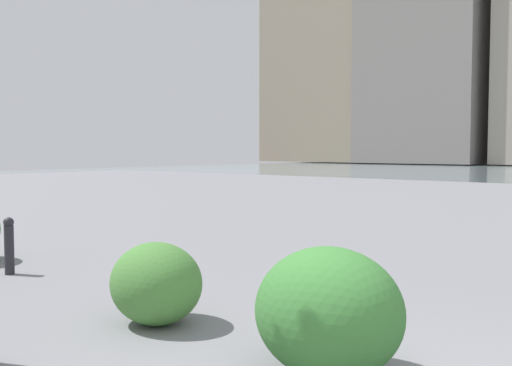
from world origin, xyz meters
TOP-DOWN VIEW (x-y plane):
  - building_annex at (27.98, -68.26)m, footprint 14.89×15.89m
  - building_highrise at (42.84, -67.88)m, footprint 15.97×13.90m
  - bollard_near at (5.96, -0.97)m, footprint 0.13×0.13m
  - shrub_round at (2.89, -0.79)m, footprint 0.89×0.80m
  - shrub_tall at (1.03, -0.78)m, footprint 1.08×0.97m

SIDE VIEW (x-z plane):
  - shrub_round at x=2.89m, z-range 0.00..0.76m
  - bollard_near at x=5.96m, z-range 0.02..0.76m
  - shrub_tall at x=1.03m, z-range 0.00..0.92m
  - building_annex at x=27.98m, z-range 0.00..27.23m
  - building_highrise at x=42.84m, z-range 0.00..28.03m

